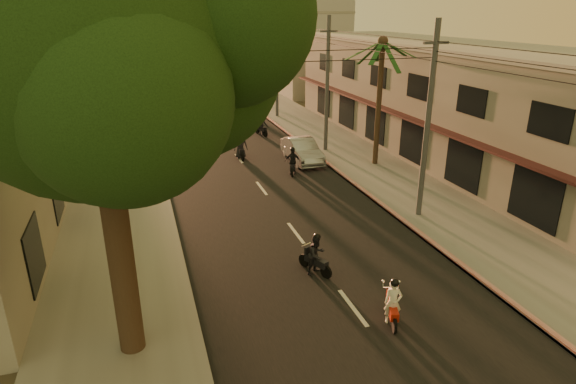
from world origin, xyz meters
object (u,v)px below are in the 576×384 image
object	(u,v)px
broadleaf_tree	(110,47)
scooter_far_b	(261,125)
scooter_red	(393,303)
scooter_mid_b	(292,162)
parked_car	(302,150)
palm_tree	(382,49)
scooter_far_a	(240,146)
scooter_mid_a	(316,255)
scooter_far_c	(229,97)

from	to	relation	value
broadleaf_tree	scooter_far_b	xyz separation A→B (m)	(9.66, 23.49, -7.60)
scooter_red	scooter_mid_b	size ratio (longest dim) A/B	0.94
parked_car	scooter_mid_b	bearing A→B (deg)	-122.10
scooter_far_b	broadleaf_tree	bearing A→B (deg)	-126.01
scooter_far_b	parked_car	bearing A→B (deg)	-97.76
palm_tree	scooter_far_a	xyz separation A→B (m)	(-7.85, 4.03, -6.28)
scooter_mid_a	scooter_far_a	world-z (taller)	scooter_far_a
scooter_far_b	parked_car	xyz separation A→B (m)	(0.77, -7.50, -0.13)
palm_tree	scooter_mid_a	size ratio (longest dim) A/B	4.97
scooter_red	scooter_far_b	bearing A→B (deg)	104.69
scooter_mid_a	parked_car	world-z (taller)	scooter_mid_a
scooter_red	scooter_far_c	size ratio (longest dim) A/B	0.90
scooter_far_a	scooter_far_c	distance (m)	19.59
scooter_red	scooter_far_c	bearing A→B (deg)	106.37
scooter_far_b	scooter_far_c	distance (m)	13.75
scooter_mid_b	parked_car	distance (m)	2.64
scooter_far_c	parked_car	bearing A→B (deg)	-109.61
palm_tree	scooter_far_c	bearing A→B (deg)	101.72
scooter_mid_b	scooter_far_a	distance (m)	4.71
scooter_red	scooter_far_c	distance (m)	38.54
scooter_mid_a	scooter_far_b	size ratio (longest dim) A/B	0.86
scooter_mid_a	scooter_mid_b	size ratio (longest dim) A/B	0.98
scooter_far_b	scooter_mid_b	bearing A→B (deg)	-107.32
scooter_mid_b	scooter_far_c	world-z (taller)	scooter_far_c
broadleaf_tree	scooter_far_b	size ratio (longest dim) A/B	6.31
palm_tree	scooter_mid_b	bearing A→B (deg)	-179.00
scooter_red	scooter_far_c	world-z (taller)	scooter_far_c
scooter_mid_a	scooter_mid_b	xyz separation A→B (m)	(2.78, 11.39, 0.01)
broadleaf_tree	scooter_far_c	distance (m)	39.26
broadleaf_tree	scooter_far_a	world-z (taller)	broadleaf_tree
broadleaf_tree	scooter_far_a	size ratio (longest dim) A/B	6.09
scooter_mid_b	parked_car	world-z (taller)	scooter_mid_b
scooter_mid_b	scooter_far_b	bearing A→B (deg)	106.10
parked_car	scooter_far_c	size ratio (longest dim) A/B	2.58
broadleaf_tree	scooter_red	size ratio (longest dim) A/B	7.61
scooter_mid_b	scooter_mid_a	bearing A→B (deg)	-83.97
scooter_far_c	broadleaf_tree	bearing A→B (deg)	-126.11
scooter_far_b	parked_car	world-z (taller)	scooter_far_b
scooter_far_b	scooter_red	bearing A→B (deg)	-108.77
broadleaf_tree	scooter_far_c	xyz separation A→B (m)	(9.76, 37.24, -7.67)
scooter_far_c	scooter_mid_a	bearing A→B (deg)	-117.17
palm_tree	scooter_far_b	distance (m)	12.52
scooter_red	scooter_far_a	world-z (taller)	scooter_far_a
scooter_mid_a	parked_car	bearing A→B (deg)	48.13
scooter_far_a	scooter_far_b	world-z (taller)	scooter_far_a
palm_tree	scooter_far_a	distance (m)	10.83
scooter_mid_b	broadleaf_tree	bearing A→B (deg)	-103.54
scooter_mid_a	parked_car	size ratio (longest dim) A/B	0.36
broadleaf_tree	scooter_mid_a	distance (m)	10.21
scooter_far_a	parked_car	bearing A→B (deg)	-25.05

